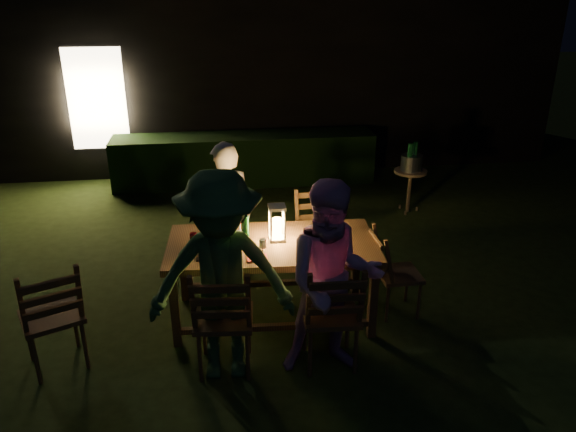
{
  "coord_description": "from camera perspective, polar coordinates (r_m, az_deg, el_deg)",
  "views": [
    {
      "loc": [
        -0.95,
        -5.08,
        3.11
      ],
      "look_at": [
        -0.29,
        -0.08,
        0.98
      ],
      "focal_mm": 35.0,
      "sensor_mm": 36.0,
      "label": 1
    }
  ],
  "objects": [
    {
      "name": "garden_envelope",
      "position": [
        11.38,
        -2.83,
        15.15
      ],
      "size": [
        40.0,
        40.0,
        3.2
      ],
      "color": "black",
      "rests_on": "ground"
    },
    {
      "name": "dining_table",
      "position": [
        5.33,
        -1.6,
        -3.48
      ],
      "size": [
        2.02,
        1.08,
        0.82
      ],
      "rotation": [
        0.0,
        0.0,
        -0.05
      ],
      "color": "#4A2C18",
      "rests_on": "ground"
    },
    {
      "name": "chair_near_left",
      "position": [
        4.87,
        -6.46,
        -12.04
      ],
      "size": [
        0.52,
        0.56,
        1.08
      ],
      "rotation": [
        0.0,
        0.0,
        -0.09
      ],
      "color": "#4A2C18",
      "rests_on": "ground"
    },
    {
      "name": "chair_near_right",
      "position": [
        4.92,
        4.31,
        -11.65
      ],
      "size": [
        0.49,
        0.53,
        1.06
      ],
      "rotation": [
        0.0,
        0.0,
        -0.04
      ],
      "color": "#4A2C18",
      "rests_on": "ground"
    },
    {
      "name": "chair_far_left",
      "position": [
        6.22,
        -6.09,
        -4.18
      ],
      "size": [
        0.47,
        0.5,
        0.96
      ],
      "rotation": [
        0.0,
        0.0,
        3.05
      ],
      "color": "#4A2C18",
      "rests_on": "ground"
    },
    {
      "name": "chair_far_right",
      "position": [
        6.26,
        3.08,
        -3.71
      ],
      "size": [
        0.49,
        0.52,
        1.02
      ],
      "rotation": [
        0.0,
        0.0,
        3.21
      ],
      "color": "#4A2C18",
      "rests_on": "ground"
    },
    {
      "name": "chair_end",
      "position": [
        5.73,
        10.92,
        -7.08
      ],
      "size": [
        0.46,
        0.42,
        0.93
      ],
      "rotation": [
        0.0,
        0.0,
        -1.55
      ],
      "color": "#4A2C18",
      "rests_on": "ground"
    },
    {
      "name": "chair_spare",
      "position": [
        5.26,
        -22.56,
        -11.02
      ],
      "size": [
        0.64,
        0.66,
        1.07
      ],
      "rotation": [
        0.0,
        0.0,
        0.42
      ],
      "color": "#4A2C18",
      "rests_on": "ground"
    },
    {
      "name": "person_house_side",
      "position": [
        6.05,
        -6.29,
        0.29
      ],
      "size": [
        0.6,
        0.41,
        1.59
      ],
      "primitive_type": "imported",
      "rotation": [
        0.0,
        0.0,
        3.09
      ],
      "color": "white",
      "rests_on": "ground"
    },
    {
      "name": "person_opp_right",
      "position": [
        4.6,
        4.59,
        -6.53
      ],
      "size": [
        0.86,
        0.69,
        1.71
      ],
      "primitive_type": "imported",
      "rotation": [
        0.0,
        0.0,
        -0.05
      ],
      "color": "#CC8CC6",
      "rests_on": "ground"
    },
    {
      "name": "person_opp_left",
      "position": [
        4.53,
        -6.79,
        -6.35
      ],
      "size": [
        1.21,
        0.73,
        1.82
      ],
      "primitive_type": "imported",
      "rotation": [
        0.0,
        0.0,
        -0.05
      ],
      "color": "#315D2E",
      "rests_on": "ground"
    },
    {
      "name": "lantern",
      "position": [
        5.28,
        -1.12,
        -0.9
      ],
      "size": [
        0.16,
        0.16,
        0.35
      ],
      "color": "white",
      "rests_on": "dining_table"
    },
    {
      "name": "plate_far_left",
      "position": [
        5.5,
        -7.48,
        -1.81
      ],
      "size": [
        0.25,
        0.25,
        0.01
      ],
      "primitive_type": "cylinder",
      "color": "white",
      "rests_on": "dining_table"
    },
    {
      "name": "plate_near_left",
      "position": [
        5.1,
        -7.67,
        -3.87
      ],
      "size": [
        0.25,
        0.25,
        0.01
      ],
      "primitive_type": "cylinder",
      "color": "white",
      "rests_on": "dining_table"
    },
    {
      "name": "plate_far_right",
      "position": [
        5.53,
        2.93,
        -1.48
      ],
      "size": [
        0.25,
        0.25,
        0.01
      ],
      "primitive_type": "cylinder",
      "color": "white",
      "rests_on": "dining_table"
    },
    {
      "name": "plate_near_right",
      "position": [
        5.13,
        3.55,
        -3.5
      ],
      "size": [
        0.25,
        0.25,
        0.01
      ],
      "primitive_type": "cylinder",
      "color": "white",
      "rests_on": "dining_table"
    },
    {
      "name": "wineglass_a",
      "position": [
        5.51,
        -4.9,
        -0.71
      ],
      "size": [
        0.06,
        0.06,
        0.18
      ],
      "primitive_type": null,
      "color": "#59070F",
      "rests_on": "dining_table"
    },
    {
      "name": "wineglass_b",
      "position": [
        5.17,
        -9.56,
        -2.62
      ],
      "size": [
        0.06,
        0.06,
        0.18
      ],
      "primitive_type": null,
      "color": "#59070F",
      "rests_on": "dining_table"
    },
    {
      "name": "wineglass_c",
      "position": [
        5.03,
        1.97,
        -3.04
      ],
      "size": [
        0.06,
        0.06,
        0.18
      ],
      "primitive_type": null,
      "color": "#59070F",
      "rests_on": "dining_table"
    },
    {
      "name": "wineglass_d",
      "position": [
        5.48,
        4.76,
        -0.82
      ],
      "size": [
        0.06,
        0.06,
        0.18
      ],
      "primitive_type": null,
      "color": "#59070F",
      "rests_on": "dining_table"
    },
    {
      "name": "wineglass_e",
      "position": [
        4.98,
        -2.58,
        -3.3
      ],
      "size": [
        0.06,
        0.06,
        0.18
      ],
      "primitive_type": null,
      "color": "silver",
      "rests_on": "dining_table"
    },
    {
      "name": "bottle_table",
      "position": [
        5.23,
        -4.36,
        -1.4
      ],
      "size": [
        0.07,
        0.07,
        0.28
      ],
      "primitive_type": "cylinder",
      "color": "#0F471E",
      "rests_on": "dining_table"
    },
    {
      "name": "napkin_left",
      "position": [
        5.0,
        -3.13,
        -4.26
      ],
      "size": [
        0.18,
        0.14,
        0.01
      ],
      "primitive_type": "cube",
      "color": "red",
      "rests_on": "dining_table"
    },
    {
      "name": "napkin_right",
      "position": [
        5.08,
        4.79,
        -3.86
      ],
      "size": [
        0.18,
        0.14,
        0.01
      ],
      "primitive_type": "cube",
      "color": "red",
      "rests_on": "dining_table"
    },
    {
      "name": "phone",
      "position": [
        5.03,
        -8.51,
        -4.34
      ],
      "size": [
        0.14,
        0.07,
        0.01
      ],
      "primitive_type": "cube",
      "color": "black",
      "rests_on": "dining_table"
    },
    {
      "name": "side_table",
      "position": [
        8.14,
        12.33,
        4.07
      ],
      "size": [
        0.46,
        0.46,
        0.63
      ],
      "color": "olive",
      "rests_on": "ground"
    },
    {
      "name": "ice_bucket",
      "position": [
        8.09,
        12.44,
        5.3
      ],
      "size": [
        0.3,
        0.3,
        0.22
      ],
      "primitive_type": "cylinder",
      "color": "#A5A8AD",
      "rests_on": "side_table"
    },
    {
      "name": "bottle_bucket_a",
      "position": [
        8.02,
        12.22,
        5.55
      ],
      "size": [
        0.07,
        0.07,
        0.32
      ],
      "primitive_type": "cylinder",
      "color": "#0F471E",
      "rests_on": "side_table"
    },
    {
      "name": "bottle_bucket_b",
      "position": [
        8.13,
        12.71,
        5.73
      ],
      "size": [
        0.07,
        0.07,
        0.32
      ],
      "primitive_type": "cylinder",
      "color": "#0F471E",
      "rests_on": "side_table"
    }
  ]
}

